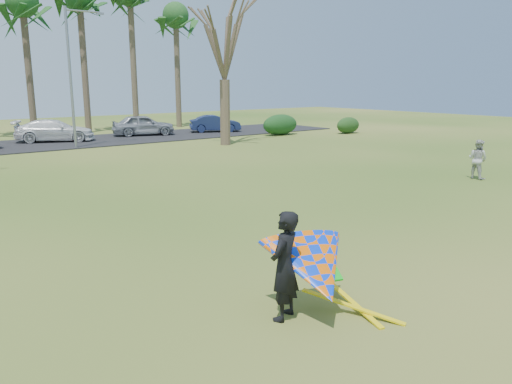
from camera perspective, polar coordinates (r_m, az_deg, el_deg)
ground at (r=11.54m, az=6.15°, el=-7.04°), size 100.00×100.00×0.00m
parking_strip at (r=33.87m, az=-24.71°, el=4.86°), size 46.00×7.00×0.06m
palm_6 at (r=40.31m, az=-25.15°, el=18.93°), size 4.84×4.84×10.84m
palm_9 at (r=44.71m, az=-9.17°, el=19.14°), size 4.84×4.84×10.84m
bare_tree_right at (r=31.34m, az=-3.67°, el=17.42°), size 6.27×6.27×9.21m
streetlight at (r=31.35m, az=-20.21°, el=12.85°), size 2.28×0.18×8.00m
hedge_near at (r=37.22m, az=2.78°, el=7.69°), size 3.05×1.38×1.52m
hedge_far at (r=39.05m, az=10.48°, el=7.51°), size 2.22×1.04×1.23m
car_3 at (r=35.16m, az=-22.03°, el=6.54°), size 5.26×3.74×1.41m
car_4 at (r=37.36m, az=-12.76°, el=7.49°), size 4.71×2.89×1.50m
car_5 at (r=39.20m, az=-4.70°, el=7.81°), size 4.10×2.82×1.28m
pedestrian_a at (r=22.02m, az=24.00°, el=3.43°), size 0.63×0.79×1.59m
kite_flyer at (r=8.32m, az=6.32°, el=-8.61°), size 2.13×2.39×2.02m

